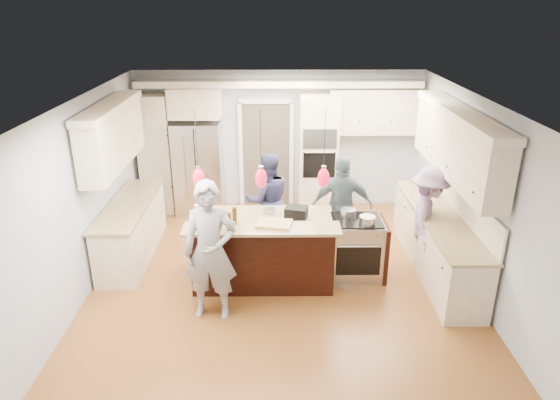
{
  "coord_description": "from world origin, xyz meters",
  "views": [
    {
      "loc": [
        -0.06,
        -6.53,
        3.94
      ],
      "look_at": [
        0.0,
        0.35,
        1.15
      ],
      "focal_mm": 32.0,
      "sensor_mm": 36.0,
      "label": 1
    }
  ],
  "objects_px": {
    "island_range": "(357,247)",
    "kitchen_island": "(264,248)",
    "refrigerator": "(199,168)",
    "person_far_left": "(268,200)",
    "person_bar_end": "(210,252)"
  },
  "relations": [
    {
      "from": "kitchen_island",
      "to": "person_bar_end",
      "type": "xyz_separation_m",
      "value": [
        -0.65,
        -0.95,
        0.46
      ]
    },
    {
      "from": "kitchen_island",
      "to": "person_bar_end",
      "type": "height_order",
      "value": "person_bar_end"
    },
    {
      "from": "person_bar_end",
      "to": "person_far_left",
      "type": "height_order",
      "value": "person_bar_end"
    },
    {
      "from": "refrigerator",
      "to": "person_far_left",
      "type": "height_order",
      "value": "refrigerator"
    },
    {
      "from": "island_range",
      "to": "kitchen_island",
      "type": "bearing_deg",
      "value": -176.9
    },
    {
      "from": "refrigerator",
      "to": "person_far_left",
      "type": "distance_m",
      "value": 1.98
    },
    {
      "from": "island_range",
      "to": "refrigerator",
      "type": "bearing_deg",
      "value": 137.41
    },
    {
      "from": "person_far_left",
      "to": "kitchen_island",
      "type": "bearing_deg",
      "value": 76.69
    },
    {
      "from": "person_bar_end",
      "to": "kitchen_island",
      "type": "bearing_deg",
      "value": 58.7
    },
    {
      "from": "island_range",
      "to": "person_far_left",
      "type": "xyz_separation_m",
      "value": [
        -1.36,
        1.05,
        0.35
      ]
    },
    {
      "from": "refrigerator",
      "to": "island_range",
      "type": "relative_size",
      "value": 1.96
    },
    {
      "from": "refrigerator",
      "to": "island_range",
      "type": "bearing_deg",
      "value": -42.59
    },
    {
      "from": "kitchen_island",
      "to": "island_range",
      "type": "height_order",
      "value": "kitchen_island"
    },
    {
      "from": "kitchen_island",
      "to": "person_bar_end",
      "type": "distance_m",
      "value": 1.24
    },
    {
      "from": "person_far_left",
      "to": "island_range",
      "type": "bearing_deg",
      "value": 131.54
    }
  ]
}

